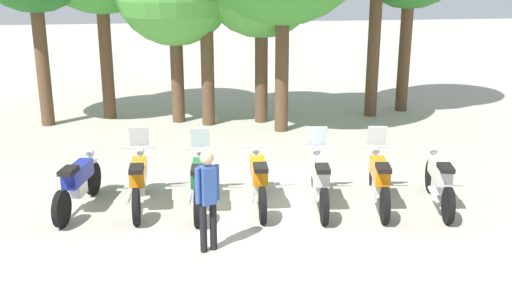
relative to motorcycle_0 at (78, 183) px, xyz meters
The scene contains 9 objects.
ground_plane 3.34m from the motorcycle_0, ahead, with size 80.00×80.00×0.00m, color #ADA899.
motorcycle_0 is the anchor object (origin of this frame).
motorcycle_1 1.08m from the motorcycle_0, ahead, with size 0.62×2.19×1.37m.
motorcycle_2 2.19m from the motorcycle_0, ahead, with size 0.64×2.19×1.37m.
motorcycle_3 3.28m from the motorcycle_0, ahead, with size 0.62×2.19×0.99m.
motorcycle_4 4.39m from the motorcycle_0, ahead, with size 0.69×2.18×1.37m.
motorcycle_5 5.48m from the motorcycle_0, ahead, with size 0.76×2.16×1.37m.
motorcycle_6 6.58m from the motorcycle_0, ahead, with size 0.78×2.15×0.99m.
person_0 3.05m from the motorcycle_0, 43.47° to the right, with size 0.40×0.28×1.62m.
Camera 1 is at (-1.66, -10.22, 4.21)m, focal length 42.65 mm.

